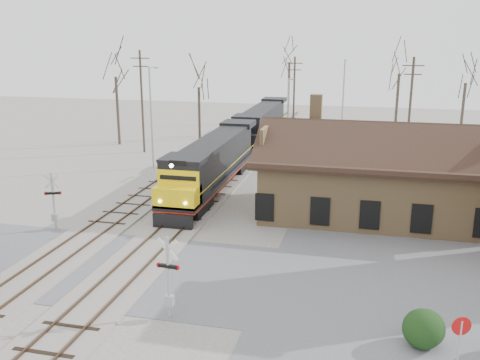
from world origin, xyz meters
name	(u,v)px	position (x,y,z in m)	size (l,w,h in m)	color
ground	(132,269)	(0.00, 0.00, 0.00)	(140.00, 140.00, 0.00)	#A8A398
road	(132,269)	(0.00, 0.00, 0.01)	(60.00, 9.00, 0.03)	#5C5C61
track_main	(213,190)	(0.00, 15.00, 0.07)	(3.40, 90.00, 0.24)	#A8A398
track_siding	(159,186)	(-4.50, 15.00, 0.07)	(3.40, 90.00, 0.24)	#A8A398
depot	(371,180)	(11.99, 12.00, 2.41)	(15.20, 9.31, 7.90)	#A07F53
locomotive_lead	(212,164)	(0.00, 14.98, 2.20)	(2.82, 18.91, 4.19)	black
locomotive_trailing	(261,125)	(0.00, 34.16, 2.20)	(2.82, 18.91, 3.97)	black
crossbuck_near	(169,281)	(3.72, -4.25, 1.78)	(1.07, 0.28, 3.76)	#A5A8AD
crossbuck_far	(54,203)	(-7.09, 4.30, 1.77)	(1.02, 0.45, 3.72)	#A5A8AD
do_not_enter_sign	(460,336)	(15.13, -5.74, 1.66)	(0.69, 0.26, 2.40)	#A5A8AD
hedge_a	(423,329)	(14.10, -4.01, 0.79)	(1.57, 1.57, 1.57)	black
hedge_b	(425,328)	(14.21, -3.87, 0.75)	(1.51, 1.51, 1.51)	black
streetlight_a	(152,112)	(-7.37, 20.95, 5.12)	(0.25, 2.04, 9.17)	#A5A8AD
streetlight_b	(288,120)	(4.80, 22.40, 4.67)	(0.25, 2.04, 8.27)	#A5A8AD
streetlight_c	(343,98)	(8.79, 36.33, 5.19)	(0.25, 2.04, 9.31)	#A5A8AD
utility_pole_a	(142,100)	(-11.00, 27.18, 5.43)	(2.00, 0.24, 10.40)	#382D23
utility_pole_b	(294,93)	(2.43, 43.00, 4.87)	(2.00, 0.24, 9.30)	#382D23
utility_pole_c	(410,108)	(15.38, 29.40, 5.17)	(2.00, 0.24, 9.89)	#382D23
tree_a	(115,65)	(-15.35, 30.38, 8.70)	(4.98, 4.98, 12.21)	#382D23
tree_b	(199,79)	(-7.73, 36.01, 6.97)	(4.00, 4.00, 9.80)	#382D23
tree_c	(290,52)	(0.61, 50.85, 9.58)	(5.49, 5.49, 13.44)	#382D23
tree_d	(400,63)	(14.76, 41.30, 8.80)	(5.04, 5.04, 12.35)	#382D23
tree_e	(467,73)	(21.82, 40.14, 7.83)	(4.49, 4.49, 10.99)	#382D23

